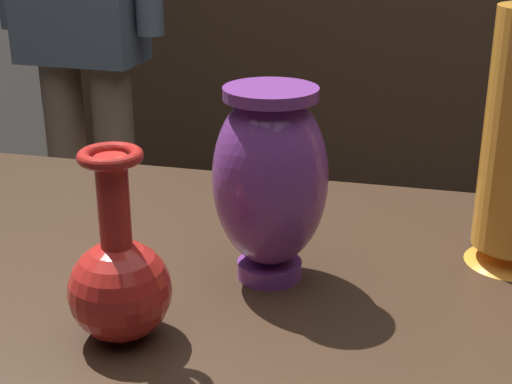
# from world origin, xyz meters

# --- Properties ---
(back_display_shelf) EXTENTS (2.60, 0.40, 0.99)m
(back_display_shelf) POSITION_xyz_m (0.00, 2.20, 0.49)
(back_display_shelf) COLOR #422D1E
(back_display_shelf) RESTS_ON ground_plane
(vase_centerpiece) EXTENTS (0.13, 0.13, 0.22)m
(vase_centerpiece) POSITION_xyz_m (0.03, -0.01, 0.92)
(vase_centerpiece) COLOR #7A388E
(vase_centerpiece) RESTS_ON display_plinth
(vase_tall_behind) EXTENTS (0.10, 0.10, 0.19)m
(vase_tall_behind) POSITION_xyz_m (-0.08, -0.16, 0.86)
(vase_tall_behind) COLOR red
(vase_tall_behind) RESTS_ON display_plinth
(visitor_near_left) EXTENTS (0.47, 0.19, 1.62)m
(visitor_near_left) POSITION_xyz_m (-0.73, 1.07, 0.95)
(visitor_near_left) COLOR #846B56
(visitor_near_left) RESTS_ON ground_plane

